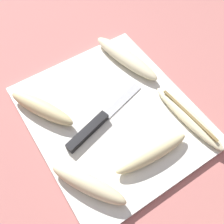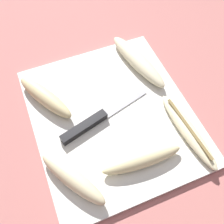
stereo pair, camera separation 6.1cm
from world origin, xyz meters
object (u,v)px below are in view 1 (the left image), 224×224
at_px(banana_soft_right, 152,153).
at_px(banana_pale_long, 188,117).
at_px(knife, 93,126).
at_px(banana_cream_curved, 88,184).
at_px(banana_ripe_center, 42,108).
at_px(banana_bright_far, 126,58).

relative_size(banana_soft_right, banana_pale_long, 0.84).
xyz_separation_m(knife, banana_soft_right, (0.13, 0.07, 0.01)).
relative_size(banana_cream_curved, banana_soft_right, 0.91).
relative_size(banana_ripe_center, banana_pale_long, 0.81).
relative_size(knife, banana_pale_long, 1.12).
bearing_deg(banana_ripe_center, knife, 38.10).
relative_size(banana_bright_far, banana_pale_long, 1.02).
relative_size(banana_cream_curved, banana_bright_far, 0.75).
bearing_deg(banana_soft_right, banana_cream_curved, -95.83).
bearing_deg(knife, banana_pale_long, 47.41).
bearing_deg(knife, banana_soft_right, 13.14).
distance_m(banana_ripe_center, banana_bright_far, 0.25).
distance_m(knife, banana_soft_right, 0.14).
height_order(knife, banana_cream_curved, banana_cream_curved).
xyz_separation_m(banana_ripe_center, banana_bright_far, (-0.02, 0.25, -0.00)).
distance_m(banana_ripe_center, banana_pale_long, 0.34).
bearing_deg(banana_bright_far, banana_soft_right, -23.32).
relative_size(knife, banana_ripe_center, 1.38).
xyz_separation_m(knife, banana_pale_long, (0.10, 0.19, 0.00)).
relative_size(banana_ripe_center, banana_soft_right, 0.97).
relative_size(knife, banana_cream_curved, 1.46).
xyz_separation_m(banana_cream_curved, banana_bright_far, (-0.23, 0.25, -0.00)).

